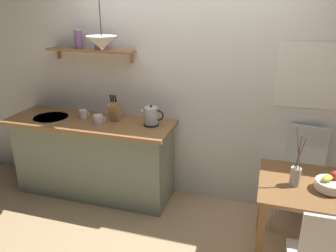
{
  "coord_description": "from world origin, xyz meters",
  "views": [
    {
      "loc": [
        0.8,
        -2.73,
        2.13
      ],
      "look_at": [
        -0.1,
        0.25,
        0.95
      ],
      "focal_mm": 36.1,
      "sensor_mm": 36.0,
      "label": 1
    }
  ],
  "objects": [
    {
      "name": "fruit_bowl",
      "position": [
        1.34,
        -0.2,
        0.8
      ],
      "size": [
        0.23,
        0.23,
        0.14
      ],
      "color": "silver",
      "rests_on": "dining_table"
    },
    {
      "name": "knife_block",
      "position": [
        -0.73,
        0.38,
        1.01
      ],
      "size": [
        0.09,
        0.16,
        0.29
      ],
      "color": "tan",
      "rests_on": "kitchen_counter"
    },
    {
      "name": "wall_shelf",
      "position": [
        -0.99,
        0.49,
        1.67
      ],
      "size": [
        0.98,
        0.2,
        0.33
      ],
      "color": "#9E6B3D"
    },
    {
      "name": "ground_plane",
      "position": [
        0.0,
        0.0,
        0.0
      ],
      "size": [
        14.0,
        14.0,
        0.0
      ],
      "primitive_type": "plane",
      "color": "tan"
    },
    {
      "name": "dining_chair_far",
      "position": [
        1.21,
        0.43,
        0.54
      ],
      "size": [
        0.5,
        0.51,
        0.99
      ],
      "color": "silver",
      "rests_on": "ground_plane"
    },
    {
      "name": "dining_table",
      "position": [
        1.23,
        -0.16,
        0.61
      ],
      "size": [
        0.84,
        0.75,
        0.74
      ],
      "color": "brown",
      "rests_on": "ground_plane"
    },
    {
      "name": "back_wall",
      "position": [
        0.2,
        0.65,
        1.35
      ],
      "size": [
        6.8,
        0.11,
        2.7
      ],
      "color": "white",
      "rests_on": "ground_plane"
    },
    {
      "name": "electric_kettle",
      "position": [
        -0.31,
        0.36,
        0.99
      ],
      "size": [
        0.24,
        0.16,
        0.22
      ],
      "color": "black",
      "rests_on": "kitchen_counter"
    },
    {
      "name": "twig_vase",
      "position": [
        1.08,
        -0.21,
        0.83
      ],
      "size": [
        0.09,
        0.08,
        0.49
      ],
      "color": "#B7B2A8",
      "rests_on": "dining_table"
    },
    {
      "name": "coffee_mug_by_sink",
      "position": [
        -1.1,
        0.35,
        0.94
      ],
      "size": [
        0.12,
        0.08,
        0.1
      ],
      "color": "white",
      "rests_on": "kitchen_counter"
    },
    {
      "name": "coffee_mug_spare",
      "position": [
        -0.86,
        0.24,
        0.95
      ],
      "size": [
        0.14,
        0.1,
        0.1
      ],
      "color": "white",
      "rests_on": "kitchen_counter"
    },
    {
      "name": "kitchen_counter",
      "position": [
        -1.0,
        0.32,
        0.45
      ],
      "size": [
        1.83,
        0.63,
        0.9
      ],
      "color": "gray",
      "rests_on": "ground_plane"
    },
    {
      "name": "pendant_lamp",
      "position": [
        -0.72,
        0.18,
        1.74
      ],
      "size": [
        0.29,
        0.29,
        0.63
      ],
      "color": "black"
    }
  ]
}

